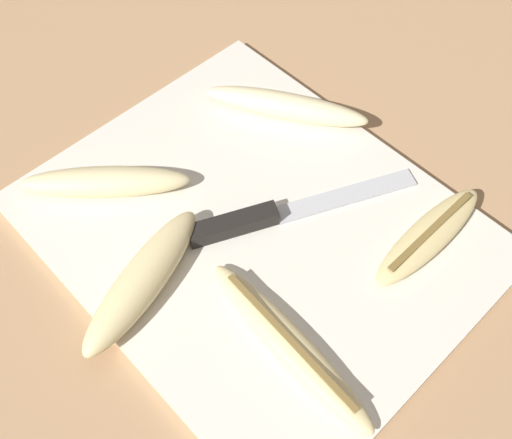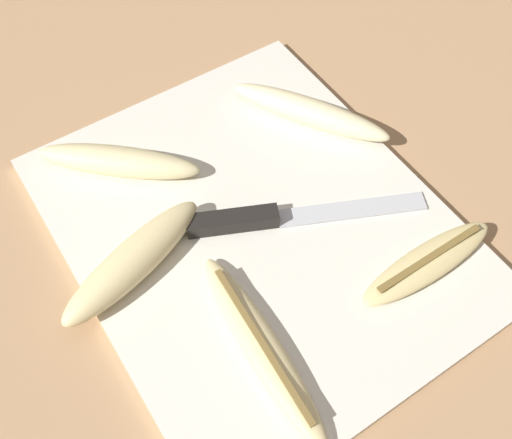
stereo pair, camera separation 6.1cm
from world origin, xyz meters
The scene contains 8 objects.
ground_plane centered at (0.00, 0.00, 0.00)m, with size 4.00×4.00×0.00m, color tan.
cutting_board centered at (0.00, 0.00, 0.01)m, with size 0.45×0.36×0.01m.
knife centered at (0.00, 0.01, 0.02)m, with size 0.12×0.24×0.02m.
banana_soft_right centered at (-0.14, -0.08, 0.03)m, with size 0.15×0.16×0.03m.
banana_ripe_center centered at (-0.02, -0.13, 0.03)m, with size 0.09×0.18×0.03m.
banana_mellow_near centered at (0.12, -0.07, 0.02)m, with size 0.21×0.04×0.02m.
banana_cream_curved centered at (-0.09, 0.13, 0.03)m, with size 0.18×0.13×0.03m.
banana_spotted_left centered at (0.13, 0.11, 0.02)m, with size 0.04×0.16×0.02m.
Camera 2 is at (0.28, -0.19, 0.53)m, focal length 42.00 mm.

